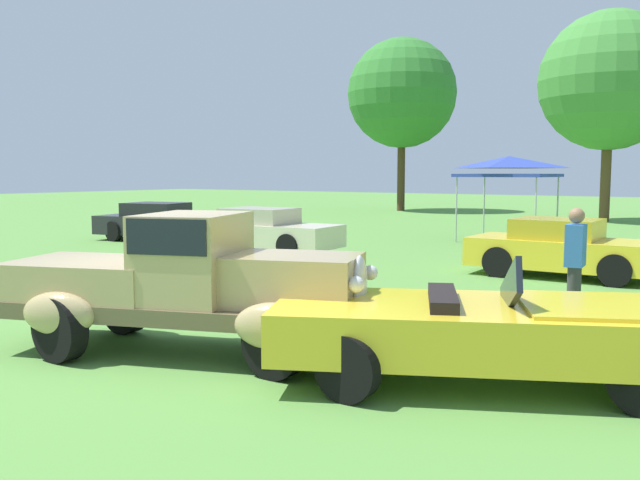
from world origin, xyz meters
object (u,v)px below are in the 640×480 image
at_px(show_car_cream, 263,231).
at_px(show_car_yellow, 562,249).
at_px(feature_pickup_truck, 188,282).
at_px(spectator_between_cars, 575,262).
at_px(neighbor_convertible, 496,329).
at_px(canopy_tent_left_field, 509,165).
at_px(show_car_charcoal, 159,222).

distance_m(show_car_cream, show_car_yellow, 7.91).
xyz_separation_m(feature_pickup_truck, spectator_between_cars, (3.54, 4.11, 0.05)).
xyz_separation_m(neighbor_convertible, canopy_tent_left_field, (-4.68, 14.62, 1.84)).
height_order(show_car_yellow, spectator_between_cars, spectator_between_cars).
bearing_deg(neighbor_convertible, show_car_yellow, 99.31).
bearing_deg(show_car_cream, canopy_tent_left_field, 56.78).
relative_size(neighbor_convertible, show_car_charcoal, 1.08).
bearing_deg(neighbor_convertible, spectator_between_cars, 89.50).
bearing_deg(spectator_between_cars, neighbor_convertible, -90.50).
bearing_deg(canopy_tent_left_field, spectator_between_cars, -67.55).
xyz_separation_m(feature_pickup_truck, canopy_tent_left_field, (-1.17, 15.50, 1.55)).
xyz_separation_m(show_car_yellow, canopy_tent_left_field, (-3.40, 6.79, 1.82)).
bearing_deg(feature_pickup_truck, spectator_between_cars, 49.27).
bearing_deg(show_car_charcoal, feature_pickup_truck, -41.64).
distance_m(feature_pickup_truck, show_car_charcoal, 14.15).
bearing_deg(feature_pickup_truck, show_car_cream, 123.41).
bearing_deg(show_car_charcoal, canopy_tent_left_field, 33.00).
height_order(feature_pickup_truck, show_car_yellow, feature_pickup_truck).
relative_size(feature_pickup_truck, show_car_cream, 1.08).
bearing_deg(show_car_cream, show_car_yellow, 0.70).
bearing_deg(canopy_tent_left_field, feature_pickup_truck, -85.69).
xyz_separation_m(show_car_cream, canopy_tent_left_field, (4.51, 6.89, 1.82)).
bearing_deg(show_car_charcoal, neighbor_convertible, -31.16).
height_order(neighbor_convertible, show_car_yellow, neighbor_convertible).
height_order(show_car_charcoal, canopy_tent_left_field, canopy_tent_left_field).
distance_m(neighbor_convertible, show_car_yellow, 7.93).
relative_size(spectator_between_cars, canopy_tent_left_field, 0.61).
distance_m(neighbor_convertible, spectator_between_cars, 3.25).
distance_m(neighbor_convertible, canopy_tent_left_field, 15.46).
distance_m(feature_pickup_truck, canopy_tent_left_field, 15.63).
height_order(feature_pickup_truck, canopy_tent_left_field, canopy_tent_left_field).
xyz_separation_m(show_car_charcoal, show_car_cream, (4.89, -0.79, 0.00)).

